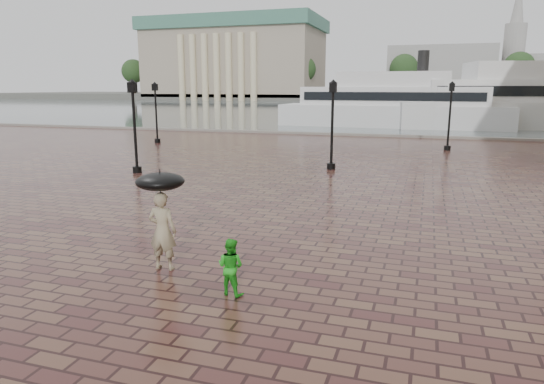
{
  "coord_description": "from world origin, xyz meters",
  "views": [
    {
      "loc": [
        7.66,
        -10.61,
        4.17
      ],
      "look_at": [
        3.77,
        1.53,
        1.4
      ],
      "focal_mm": 32.0,
      "sensor_mm": 36.0,
      "label": 1
    }
  ],
  "objects_px": {
    "adult_pedestrian": "(163,231)",
    "ferry_near": "(393,105)",
    "ferry_far": "(534,101)",
    "child_pedestrian": "(231,267)",
    "street_lamps": "(270,118)"
  },
  "relations": [
    {
      "from": "ferry_near",
      "to": "ferry_far",
      "type": "bearing_deg",
      "value": 13.97
    },
    {
      "from": "child_pedestrian",
      "to": "ferry_far",
      "type": "distance_m",
      "value": 49.79
    },
    {
      "from": "street_lamps",
      "to": "adult_pedestrian",
      "type": "height_order",
      "value": "street_lamps"
    },
    {
      "from": "street_lamps",
      "to": "ferry_near",
      "type": "relative_size",
      "value": 0.89
    },
    {
      "from": "street_lamps",
      "to": "ferry_far",
      "type": "relative_size",
      "value": 0.75
    },
    {
      "from": "street_lamps",
      "to": "adult_pedestrian",
      "type": "xyz_separation_m",
      "value": [
        3.49,
        -18.68,
        -1.4
      ]
    },
    {
      "from": "ferry_near",
      "to": "ferry_far",
      "type": "relative_size",
      "value": 0.84
    },
    {
      "from": "child_pedestrian",
      "to": "street_lamps",
      "type": "bearing_deg",
      "value": -64.63
    },
    {
      "from": "street_lamps",
      "to": "ferry_far",
      "type": "xyz_separation_m",
      "value": [
        19.36,
        28.28,
        0.41
      ]
    },
    {
      "from": "ferry_near",
      "to": "ferry_far",
      "type": "distance_m",
      "value": 14.19
    },
    {
      "from": "ferry_near",
      "to": "street_lamps",
      "type": "bearing_deg",
      "value": -99.04
    },
    {
      "from": "adult_pedestrian",
      "to": "ferry_near",
      "type": "distance_m",
      "value": 44.31
    },
    {
      "from": "adult_pedestrian",
      "to": "ferry_near",
      "type": "xyz_separation_m",
      "value": [
        1.95,
        44.24,
        1.43
      ]
    },
    {
      "from": "street_lamps",
      "to": "child_pedestrian",
      "type": "height_order",
      "value": "street_lamps"
    },
    {
      "from": "child_pedestrian",
      "to": "ferry_far",
      "type": "bearing_deg",
      "value": -96.58
    }
  ]
}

